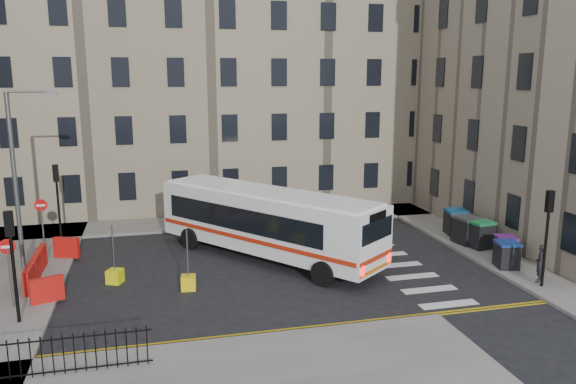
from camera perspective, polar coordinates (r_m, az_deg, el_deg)
name	(u,v)px	position (r m, az deg, el deg)	size (l,w,h in m)	color
ground	(309,264)	(27.07, 2.16, -7.28)	(120.00, 120.00, 0.00)	black
pavement_north	(173,224)	(34.33, -11.58, -3.24)	(36.00, 3.20, 0.15)	slate
pavement_east	(438,228)	(33.95, 15.03, -3.57)	(2.40, 26.00, 0.15)	slate
terrace_north	(148,78)	(40.06, -13.99, 11.16)	(38.30, 10.80, 17.20)	gray
traffic_light_east	(548,223)	(25.42, 24.87, -2.92)	(0.28, 0.22, 4.10)	black
traffic_light_nw	(57,190)	(32.01, -22.40, 0.15)	(0.28, 0.22, 4.10)	black
traffic_light_sw	(12,249)	(21.97, -26.26, -5.25)	(0.28, 0.22, 4.10)	black
streetlamp	(15,179)	(27.58, -26.00, 1.19)	(0.50, 0.22, 8.14)	#595B5E
no_entry_north	(42,215)	(30.33, -23.75, -2.11)	(0.60, 0.08, 3.00)	#595B5E
no_entry_south	(9,259)	(23.71, -26.52, -6.09)	(0.60, 0.08, 3.00)	#595B5E
roadworks_barriers	(45,267)	(26.80, -23.50, -7.03)	(1.66, 6.26, 1.00)	red
iron_railings	(14,360)	(18.73, -26.07, -15.12)	(7.80, 0.04, 1.20)	black
bus	(267,220)	(27.33, -2.14, -2.90)	(9.58, 11.30, 3.31)	white
wheelie_bin_a	(507,254)	(27.82, 21.33, -5.93)	(1.17, 1.28, 1.21)	black
wheelie_bin_b	(506,248)	(29.04, 21.25, -5.28)	(1.11, 1.21, 1.12)	black
wheelie_bin_c	(479,234)	(30.47, 18.85, -4.03)	(1.28, 1.42, 1.41)	black
wheelie_bin_d	(467,230)	(30.98, 17.72, -3.68)	(1.32, 1.46, 1.43)	black
wheelie_bin_e	(456,222)	(32.56, 16.69, -2.92)	(1.29, 1.42, 1.38)	black
pedestrian	(540,263)	(26.39, 24.25, -6.61)	(0.61, 0.40, 1.67)	black
bollard_yellow	(115,276)	(25.68, -17.17, -8.19)	(0.60, 0.60, 0.60)	#DEE30C
bollard_chevron	(189,283)	(24.22, -10.07, -9.05)	(0.60, 0.60, 0.60)	yellow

